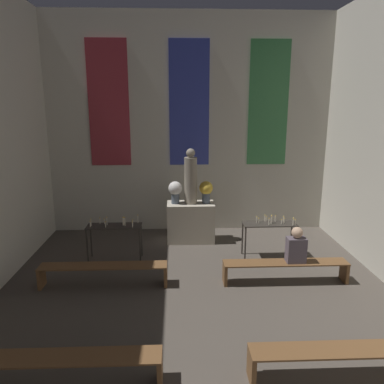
{
  "coord_description": "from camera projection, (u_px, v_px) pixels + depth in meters",
  "views": [
    {
      "loc": [
        -0.34,
        0.38,
        3.43
      ],
      "look_at": [
        0.0,
        8.57,
        1.46
      ],
      "focal_mm": 35.0,
      "sensor_mm": 36.0,
      "label": 1
    }
  ],
  "objects": [
    {
      "name": "wall_back",
      "position": [
        189.0,
        125.0,
        9.84
      ],
      "size": [
        7.61,
        0.16,
        5.66
      ],
      "color": "beige",
      "rests_on": "ground_plane"
    },
    {
      "name": "altar",
      "position": [
        191.0,
        222.0,
        9.44
      ],
      "size": [
        1.17,
        0.65,
        0.98
      ],
      "color": "#BCB29E",
      "rests_on": "ground_plane"
    },
    {
      "name": "statue",
      "position": [
        191.0,
        178.0,
        9.17
      ],
      "size": [
        0.31,
        0.31,
        1.37
      ],
      "color": "gray",
      "rests_on": "altar"
    },
    {
      "name": "flower_vase_left",
      "position": [
        175.0,
        190.0,
        9.23
      ],
      "size": [
        0.34,
        0.34,
        0.56
      ],
      "color": "#4C5666",
      "rests_on": "altar"
    },
    {
      "name": "flower_vase_right",
      "position": [
        206.0,
        190.0,
        9.26
      ],
      "size": [
        0.34,
        0.34,
        0.56
      ],
      "color": "#4C5666",
      "rests_on": "altar"
    },
    {
      "name": "candle_rack_left",
      "position": [
        115.0,
        230.0,
        8.24
      ],
      "size": [
        1.2,
        0.43,
        1.0
      ],
      "color": "#332D28",
      "rests_on": "ground_plane"
    },
    {
      "name": "candle_rack_right",
      "position": [
        270.0,
        228.0,
        8.38
      ],
      "size": [
        1.2,
        0.43,
        0.98
      ],
      "color": "#332D28",
      "rests_on": "ground_plane"
    },
    {
      "name": "pew_second_left",
      "position": [
        63.0,
        364.0,
        4.56
      ],
      "size": [
        2.42,
        0.36,
        0.43
      ],
      "color": "brown",
      "rests_on": "ground_plane"
    },
    {
      "name": "pew_second_right",
      "position": [
        345.0,
        356.0,
        4.7
      ],
      "size": [
        2.42,
        0.36,
        0.43
      ],
      "color": "brown",
      "rests_on": "ground_plane"
    },
    {
      "name": "pew_back_left",
      "position": [
        104.0,
        270.0,
        7.11
      ],
      "size": [
        2.42,
        0.36,
        0.43
      ],
      "color": "brown",
      "rests_on": "ground_plane"
    },
    {
      "name": "pew_back_right",
      "position": [
        285.0,
        267.0,
        7.25
      ],
      "size": [
        2.42,
        0.36,
        0.43
      ],
      "color": "brown",
      "rests_on": "ground_plane"
    },
    {
      "name": "person_seated",
      "position": [
        296.0,
        247.0,
        7.17
      ],
      "size": [
        0.36,
        0.24,
        0.71
      ],
      "color": "#564C56",
      "rests_on": "pew_back_right"
    }
  ]
}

